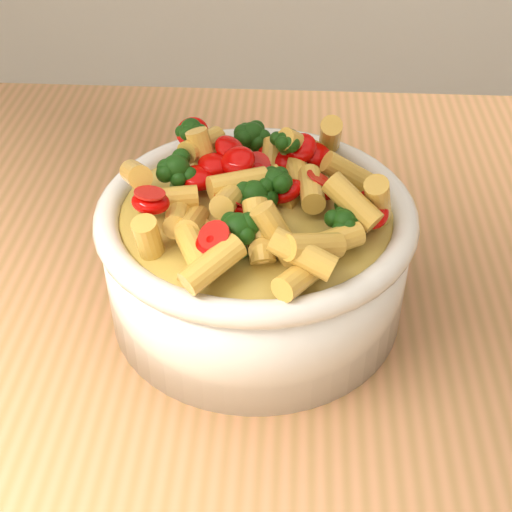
{
  "coord_description": "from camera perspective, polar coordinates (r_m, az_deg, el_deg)",
  "views": [
    {
      "loc": [
        0.05,
        -0.37,
        1.27
      ],
      "look_at": [
        0.03,
        0.03,
        0.95
      ],
      "focal_mm": 50.0,
      "sensor_mm": 36.0,
      "label": 1
    }
  ],
  "objects": [
    {
      "name": "serving_bowl",
      "position": [
        0.51,
        -0.0,
        0.1
      ],
      "size": [
        0.22,
        0.22,
        0.1
      ],
      "color": "white",
      "rests_on": "table"
    },
    {
      "name": "pasta_salad",
      "position": [
        0.48,
        -0.0,
        5.66
      ],
      "size": [
        0.18,
        0.18,
        0.04
      ],
      "color": "gold",
      "rests_on": "serving_bowl"
    },
    {
      "name": "table",
      "position": [
        0.6,
        -2.76,
        -13.01
      ],
      "size": [
        1.2,
        0.8,
        0.9
      ],
      "color": "#B5774D",
      "rests_on": "ground"
    }
  ]
}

